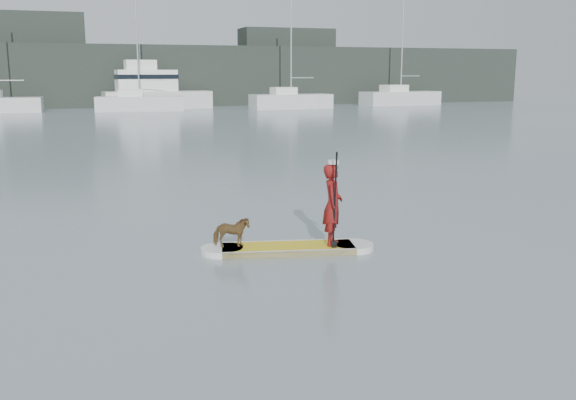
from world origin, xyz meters
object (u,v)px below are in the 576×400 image
object	(u,v)px
dog	(231,232)
motor_yacht_a	(153,91)
paddler	(333,205)
sailboat_d	(139,102)
paddleboard	(288,248)
sailboat_f	(400,96)
sailboat_e	(290,100)

from	to	relation	value
dog	motor_yacht_a	size ratio (longest dim) A/B	0.07
paddler	sailboat_d	xyz separation A→B (m)	(1.07, 47.53, -0.10)
motor_yacht_a	dog	bearing A→B (deg)	-99.70
paddleboard	sailboat_f	xyz separation A→B (m)	(28.73, 49.21, 0.82)
paddleboard	dog	world-z (taller)	dog
sailboat_f	motor_yacht_a	xyz separation A→B (m)	(-25.26, 1.21, 0.78)
sailboat_e	dog	bearing A→B (deg)	-113.36
dog	motor_yacht_a	xyz separation A→B (m)	(4.52, 50.20, 1.25)
sailboat_d	paddler	bearing A→B (deg)	-84.72
dog	sailboat_d	size ratio (longest dim) A/B	0.06
sailboat_d	sailboat_f	size ratio (longest dim) A/B	0.85
dog	sailboat_e	size ratio (longest dim) A/B	0.06
sailboat_d	sailboat_f	bearing A→B (deg)	10.52
sailboat_f	motor_yacht_a	world-z (taller)	sailboat_f
paddler	sailboat_e	size ratio (longest dim) A/B	0.14
sailboat_d	sailboat_f	xyz separation A→B (m)	(26.84, 1.86, 0.09)
paddleboard	motor_yacht_a	size ratio (longest dim) A/B	0.32
paddleboard	paddler	bearing A→B (deg)	0.00
paddler	sailboat_e	bearing A→B (deg)	7.05
sailboat_e	paddler	bearing A→B (deg)	-111.13
dog	sailboat_f	xyz separation A→B (m)	(29.78, 48.99, 0.48)
paddler	sailboat_e	xyz separation A→B (m)	(14.89, 46.54, -0.10)
paddleboard	motor_yacht_a	bearing A→B (deg)	98.19
sailboat_f	motor_yacht_a	distance (m)	25.30
sailboat_d	sailboat_e	distance (m)	13.86
sailboat_d	motor_yacht_a	distance (m)	3.56
sailboat_d	sailboat_f	distance (m)	26.90
paddler	sailboat_d	world-z (taller)	sailboat_d
paddler	dog	xyz separation A→B (m)	(-1.88, 0.40, -0.49)
sailboat_d	sailboat_e	size ratio (longest dim) A/B	1.01
paddleboard	sailboat_e	bearing A→B (deg)	83.41
sailboat_e	sailboat_f	world-z (taller)	sailboat_f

